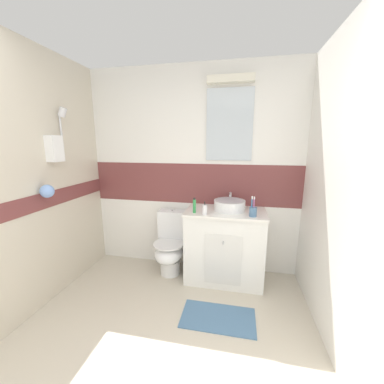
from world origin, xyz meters
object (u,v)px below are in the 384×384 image
toothbrush_cup (253,211)px  toothpaste_tube_upright (194,206)px  toilet (171,245)px  sink_basin (229,205)px  soap_dispenser (205,209)px

toothbrush_cup → toothpaste_tube_upright: size_ratio=1.26×
toilet → toothpaste_tube_upright: size_ratio=4.63×
sink_basin → toothbrush_cup: (0.25, -0.18, -0.01)m
toilet → toothbrush_cup: (0.95, -0.17, 0.54)m
sink_basin → toilet: size_ratio=0.51×
sink_basin → toothbrush_cup: size_ratio=1.86×
toilet → soap_dispenser: (0.45, -0.19, 0.54)m
sink_basin → soap_dispenser: size_ratio=2.78×
soap_dispenser → toothpaste_tube_upright: 0.12m
sink_basin → toothpaste_tube_upright: bearing=-154.0°
soap_dispenser → toothpaste_tube_upright: bearing=166.5°
toilet → soap_dispenser: 0.73m
toilet → toothbrush_cup: toothbrush_cup is taller
sink_basin → toothpaste_tube_upright: 0.41m
toothpaste_tube_upright → soap_dispenser: bearing=-13.5°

